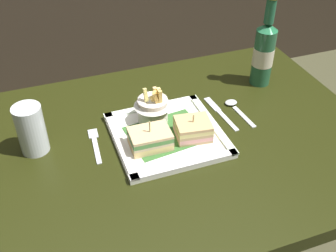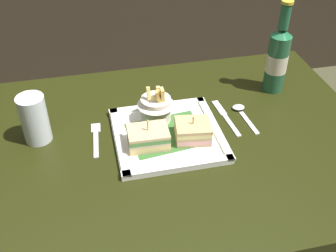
{
  "view_description": "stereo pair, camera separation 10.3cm",
  "coord_description": "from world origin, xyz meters",
  "px_view_note": "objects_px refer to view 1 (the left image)",
  "views": [
    {
      "loc": [
        -0.28,
        -0.76,
        1.39
      ],
      "look_at": [
        0.0,
        0.01,
        0.76
      ],
      "focal_mm": 43.98,
      "sensor_mm": 36.0,
      "label": 1
    },
    {
      "loc": [
        -0.18,
        -0.79,
        1.39
      ],
      "look_at": [
        0.0,
        0.01,
        0.76
      ],
      "focal_mm": 43.98,
      "sensor_mm": 36.0,
      "label": 2
    }
  ],
  "objects_px": {
    "sandwich_half_right": "(193,129)",
    "water_glass": "(32,132)",
    "square_plate": "(168,135)",
    "spoon": "(234,106)",
    "sandwich_half_left": "(150,139)",
    "beer_bottle": "(264,52)",
    "knife": "(220,112)",
    "fries_cup": "(153,106)",
    "fork": "(95,143)",
    "dining_table": "(168,173)"
  },
  "relations": [
    {
      "from": "sandwich_half_right",
      "to": "water_glass",
      "type": "xyz_separation_m",
      "value": [
        -0.38,
        0.09,
        0.02
      ]
    },
    {
      "from": "square_plate",
      "to": "spoon",
      "type": "bearing_deg",
      "value": 14.68
    },
    {
      "from": "sandwich_half_right",
      "to": "spoon",
      "type": "height_order",
      "value": "sandwich_half_right"
    },
    {
      "from": "square_plate",
      "to": "sandwich_half_left",
      "type": "distance_m",
      "value": 0.07
    },
    {
      "from": "sandwich_half_right",
      "to": "water_glass",
      "type": "height_order",
      "value": "water_glass"
    },
    {
      "from": "beer_bottle",
      "to": "knife",
      "type": "height_order",
      "value": "beer_bottle"
    },
    {
      "from": "fries_cup",
      "to": "fork",
      "type": "height_order",
      "value": "fries_cup"
    },
    {
      "from": "dining_table",
      "to": "square_plate",
      "type": "relative_size",
      "value": 3.99
    },
    {
      "from": "dining_table",
      "to": "beer_bottle",
      "type": "bearing_deg",
      "value": 24.9
    },
    {
      "from": "square_plate",
      "to": "fork",
      "type": "relative_size",
      "value": 1.96
    },
    {
      "from": "beer_bottle",
      "to": "knife",
      "type": "relative_size",
      "value": 1.61
    },
    {
      "from": "sandwich_half_right",
      "to": "fork",
      "type": "relative_size",
      "value": 0.69
    },
    {
      "from": "square_plate",
      "to": "knife",
      "type": "height_order",
      "value": "square_plate"
    },
    {
      "from": "fork",
      "to": "square_plate",
      "type": "bearing_deg",
      "value": -11.22
    },
    {
      "from": "beer_bottle",
      "to": "water_glass",
      "type": "xyz_separation_m",
      "value": [
        -0.68,
        -0.09,
        -0.05
      ]
    },
    {
      "from": "sandwich_half_right",
      "to": "fork",
      "type": "xyz_separation_m",
      "value": [
        -0.24,
        0.07,
        -0.03
      ]
    },
    {
      "from": "sandwich_half_right",
      "to": "beer_bottle",
      "type": "distance_m",
      "value": 0.36
    },
    {
      "from": "square_plate",
      "to": "fork",
      "type": "height_order",
      "value": "square_plate"
    },
    {
      "from": "water_glass",
      "to": "beer_bottle",
      "type": "bearing_deg",
      "value": 7.5
    },
    {
      "from": "water_glass",
      "to": "sandwich_half_right",
      "type": "bearing_deg",
      "value": -14.03
    },
    {
      "from": "sandwich_half_right",
      "to": "knife",
      "type": "distance_m",
      "value": 0.15
    },
    {
      "from": "water_glass",
      "to": "fork",
      "type": "xyz_separation_m",
      "value": [
        0.14,
        -0.03,
        -0.05
      ]
    },
    {
      "from": "sandwich_half_left",
      "to": "fork",
      "type": "height_order",
      "value": "sandwich_half_left"
    },
    {
      "from": "sandwich_half_right",
      "to": "fork",
      "type": "distance_m",
      "value": 0.25
    },
    {
      "from": "dining_table",
      "to": "knife",
      "type": "height_order",
      "value": "knife"
    },
    {
      "from": "sandwich_half_right",
      "to": "dining_table",
      "type": "bearing_deg",
      "value": 163.11
    },
    {
      "from": "beer_bottle",
      "to": "knife",
      "type": "distance_m",
      "value": 0.23
    },
    {
      "from": "fork",
      "to": "knife",
      "type": "bearing_deg",
      "value": 2.52
    },
    {
      "from": "square_plate",
      "to": "fork",
      "type": "bearing_deg",
      "value": 168.78
    },
    {
      "from": "sandwich_half_right",
      "to": "water_glass",
      "type": "distance_m",
      "value": 0.39
    },
    {
      "from": "square_plate",
      "to": "sandwich_half_right",
      "type": "height_order",
      "value": "sandwich_half_right"
    },
    {
      "from": "dining_table",
      "to": "beer_bottle",
      "type": "height_order",
      "value": "beer_bottle"
    },
    {
      "from": "sandwich_half_right",
      "to": "fork",
      "type": "height_order",
      "value": "sandwich_half_right"
    },
    {
      "from": "sandwich_half_right",
      "to": "beer_bottle",
      "type": "relative_size",
      "value": 0.35
    },
    {
      "from": "beer_bottle",
      "to": "water_glass",
      "type": "bearing_deg",
      "value": -172.5
    },
    {
      "from": "square_plate",
      "to": "sandwich_half_left",
      "type": "height_order",
      "value": "sandwich_half_left"
    },
    {
      "from": "knife",
      "to": "fork",
      "type": "bearing_deg",
      "value": -177.48
    },
    {
      "from": "sandwich_half_left",
      "to": "water_glass",
      "type": "xyz_separation_m",
      "value": [
        -0.27,
        0.09,
        0.02
      ]
    },
    {
      "from": "water_glass",
      "to": "fork",
      "type": "height_order",
      "value": "water_glass"
    },
    {
      "from": "square_plate",
      "to": "knife",
      "type": "distance_m",
      "value": 0.18
    },
    {
      "from": "dining_table",
      "to": "square_plate",
      "type": "height_order",
      "value": "square_plate"
    },
    {
      "from": "beer_bottle",
      "to": "fork",
      "type": "xyz_separation_m",
      "value": [
        -0.54,
        -0.12,
        -0.1
      ]
    },
    {
      "from": "dining_table",
      "to": "fork",
      "type": "distance_m",
      "value": 0.22
    },
    {
      "from": "knife",
      "to": "spoon",
      "type": "height_order",
      "value": "spoon"
    },
    {
      "from": "sandwich_half_right",
      "to": "spoon",
      "type": "relative_size",
      "value": 0.71
    },
    {
      "from": "sandwich_half_right",
      "to": "fries_cup",
      "type": "xyz_separation_m",
      "value": [
        -0.07,
        0.1,
        0.03
      ]
    },
    {
      "from": "sandwich_half_left",
      "to": "dining_table",
      "type": "bearing_deg",
      "value": 18.51
    },
    {
      "from": "fork",
      "to": "dining_table",
      "type": "bearing_deg",
      "value": -15.22
    },
    {
      "from": "square_plate",
      "to": "fork",
      "type": "distance_m",
      "value": 0.19
    },
    {
      "from": "beer_bottle",
      "to": "knife",
      "type": "xyz_separation_m",
      "value": [
        -0.18,
        -0.1,
        -0.1
      ]
    }
  ]
}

